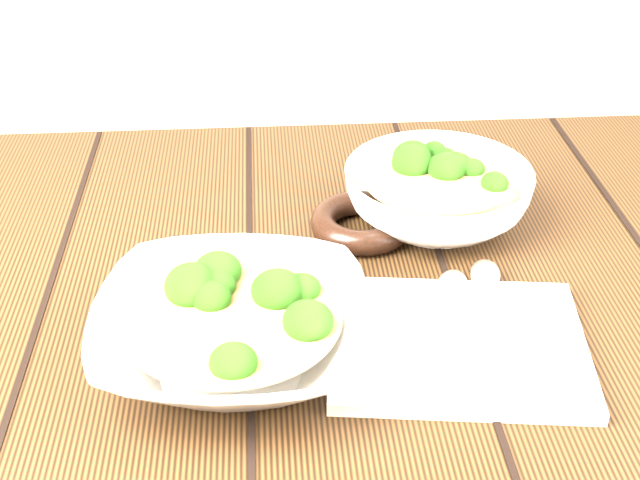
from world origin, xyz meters
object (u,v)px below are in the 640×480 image
soup_bowl_front (232,330)px  trivet (362,223)px  soup_bowl_back (437,194)px  napkin (458,344)px  table (274,390)px

soup_bowl_front → trivet: size_ratio=2.33×
soup_bowl_front → trivet: bearing=56.2°
soup_bowl_back → soup_bowl_front: bearing=-134.7°
soup_bowl_front → trivet: 0.25m
trivet → napkin: size_ratio=0.50×
table → soup_bowl_front: bearing=-110.8°
table → trivet: size_ratio=10.62×
table → napkin: napkin is taller
soup_bowl_back → napkin: (-0.02, -0.23, -0.03)m
table → soup_bowl_back: size_ratio=4.77×
soup_bowl_front → napkin: soup_bowl_front is taller
soup_bowl_front → trivet: soup_bowl_front is taller
napkin → table: bearing=158.2°
trivet → napkin: (0.06, -0.21, -0.01)m
trivet → napkin: trivet is taller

